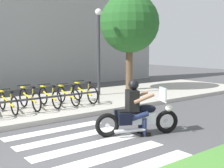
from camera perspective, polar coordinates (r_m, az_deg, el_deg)
ground_plane at (r=6.49m, az=-8.56°, el=-12.76°), size 48.00×48.00×0.00m
sidewalk at (r=10.49m, az=-20.74°, el=-5.00°), size 24.00×4.40×0.15m
crosswalk_stripe_1 at (r=6.11m, az=-0.53°, el=-13.90°), size 2.80×0.40×0.01m
crosswalk_stripe_2 at (r=6.73m, az=-4.75°, el=-11.92°), size 2.80×0.40×0.01m
crosswalk_stripe_3 at (r=7.38m, az=-8.20°, el=-10.23°), size 2.80×0.40×0.01m
crosswalk_stripe_4 at (r=8.06m, az=-11.05°, el=-8.79°), size 2.80×0.40×0.01m
motorcycle at (r=7.42m, az=5.14°, el=-6.51°), size 2.02×1.05×1.19m
rider at (r=7.32m, az=4.57°, el=-3.79°), size 0.76×0.70×1.42m
bicycle_2 at (r=9.80m, az=-19.62°, el=-3.36°), size 0.48×1.67×0.72m
bicycle_3 at (r=10.03m, az=-15.74°, el=-2.80°), size 0.48×1.68×0.80m
bicycle_4 at (r=10.32m, az=-12.06°, el=-2.46°), size 0.48×1.62×0.77m
bicycle_5 at (r=10.64m, az=-8.59°, el=-2.17°), size 0.48×1.58×0.73m
bicycle_6 at (r=11.00m, az=-5.34°, el=-1.70°), size 0.48×1.66×0.80m
bike_rack at (r=9.52m, az=-14.49°, el=-2.91°), size 4.89×0.07×0.49m
street_lamp at (r=12.53m, az=-2.62°, el=7.82°), size 0.28×0.28×3.81m
tree_near_rack at (r=14.18m, az=3.43°, el=11.67°), size 2.81×2.81×4.75m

